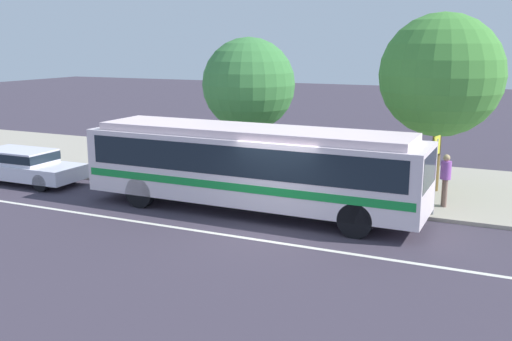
{
  "coord_description": "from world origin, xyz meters",
  "views": [
    {
      "loc": [
        6.3,
        -14.69,
        5.28
      ],
      "look_at": [
        -1.29,
        1.89,
        1.3
      ],
      "focal_mm": 41.06,
      "sensor_mm": 36.0,
      "label": 1
    }
  ],
  "objects_px": {
    "transit_bus": "(251,163)",
    "pedestrian_standing_by_tree": "(353,174)",
    "bus_stop_sign": "(436,165)",
    "pedestrian_waiting_near_sign": "(315,173)",
    "street_tree_near_stop": "(249,85)",
    "sedan_behind_bus": "(22,164)",
    "street_tree_mid_block": "(441,75)",
    "pedestrian_walking_along_curb": "(445,176)"
  },
  "relations": [
    {
      "from": "pedestrian_walking_along_curb",
      "to": "sedan_behind_bus",
      "type": "bearing_deg",
      "value": -169.39
    },
    {
      "from": "pedestrian_walking_along_curb",
      "to": "bus_stop_sign",
      "type": "bearing_deg",
      "value": -99.77
    },
    {
      "from": "pedestrian_walking_along_curb",
      "to": "bus_stop_sign",
      "type": "xyz_separation_m",
      "value": [
        -0.19,
        -1.11,
        0.57
      ]
    },
    {
      "from": "transit_bus",
      "to": "pedestrian_walking_along_curb",
      "type": "distance_m",
      "value": 6.24
    },
    {
      "from": "transit_bus",
      "to": "sedan_behind_bus",
      "type": "xyz_separation_m",
      "value": [
        -9.69,
        -0.07,
        -0.86
      ]
    },
    {
      "from": "pedestrian_waiting_near_sign",
      "to": "bus_stop_sign",
      "type": "distance_m",
      "value": 3.92
    },
    {
      "from": "transit_bus",
      "to": "street_tree_near_stop",
      "type": "distance_m",
      "value": 5.52
    },
    {
      "from": "sedan_behind_bus",
      "to": "street_tree_near_stop",
      "type": "relative_size",
      "value": 0.87
    },
    {
      "from": "sedan_behind_bus",
      "to": "pedestrian_standing_by_tree",
      "type": "height_order",
      "value": "pedestrian_standing_by_tree"
    },
    {
      "from": "pedestrian_waiting_near_sign",
      "to": "pedestrian_walking_along_curb",
      "type": "xyz_separation_m",
      "value": [
        4.06,
        1.03,
        0.06
      ]
    },
    {
      "from": "pedestrian_waiting_near_sign",
      "to": "transit_bus",
      "type": "bearing_deg",
      "value": -130.53
    },
    {
      "from": "bus_stop_sign",
      "to": "street_tree_mid_block",
      "type": "distance_m",
      "value": 4.02
    },
    {
      "from": "sedan_behind_bus",
      "to": "street_tree_near_stop",
      "type": "height_order",
      "value": "street_tree_near_stop"
    },
    {
      "from": "pedestrian_standing_by_tree",
      "to": "street_tree_mid_block",
      "type": "distance_m",
      "value": 4.79
    },
    {
      "from": "pedestrian_walking_along_curb",
      "to": "street_tree_near_stop",
      "type": "bearing_deg",
      "value": 167.07
    },
    {
      "from": "street_tree_near_stop",
      "to": "pedestrian_walking_along_curb",
      "type": "bearing_deg",
      "value": -12.93
    },
    {
      "from": "bus_stop_sign",
      "to": "street_tree_near_stop",
      "type": "distance_m",
      "value": 8.39
    },
    {
      "from": "pedestrian_waiting_near_sign",
      "to": "street_tree_near_stop",
      "type": "height_order",
      "value": "street_tree_near_stop"
    },
    {
      "from": "transit_bus",
      "to": "sedan_behind_bus",
      "type": "bearing_deg",
      "value": -179.61
    },
    {
      "from": "pedestrian_standing_by_tree",
      "to": "street_tree_near_stop",
      "type": "height_order",
      "value": "street_tree_near_stop"
    },
    {
      "from": "pedestrian_walking_along_curb",
      "to": "street_tree_mid_block",
      "type": "relative_size",
      "value": 0.27
    },
    {
      "from": "pedestrian_walking_along_curb",
      "to": "street_tree_mid_block",
      "type": "bearing_deg",
      "value": 106.43
    },
    {
      "from": "bus_stop_sign",
      "to": "street_tree_near_stop",
      "type": "height_order",
      "value": "street_tree_near_stop"
    },
    {
      "from": "pedestrian_waiting_near_sign",
      "to": "street_tree_mid_block",
      "type": "bearing_deg",
      "value": 41.24
    },
    {
      "from": "sedan_behind_bus",
      "to": "bus_stop_sign",
      "type": "height_order",
      "value": "bus_stop_sign"
    },
    {
      "from": "pedestrian_walking_along_curb",
      "to": "street_tree_near_stop",
      "type": "height_order",
      "value": "street_tree_near_stop"
    },
    {
      "from": "transit_bus",
      "to": "pedestrian_waiting_near_sign",
      "type": "xyz_separation_m",
      "value": [
        1.5,
        1.76,
        -0.53
      ]
    },
    {
      "from": "pedestrian_waiting_near_sign",
      "to": "sedan_behind_bus",
      "type": "bearing_deg",
      "value": -170.74
    },
    {
      "from": "transit_bus",
      "to": "pedestrian_waiting_near_sign",
      "type": "height_order",
      "value": "transit_bus"
    },
    {
      "from": "bus_stop_sign",
      "to": "street_tree_mid_block",
      "type": "height_order",
      "value": "street_tree_mid_block"
    },
    {
      "from": "bus_stop_sign",
      "to": "street_tree_near_stop",
      "type": "bearing_deg",
      "value": 159.17
    },
    {
      "from": "street_tree_near_stop",
      "to": "pedestrian_waiting_near_sign",
      "type": "bearing_deg",
      "value": -36.98
    },
    {
      "from": "pedestrian_walking_along_curb",
      "to": "pedestrian_standing_by_tree",
      "type": "distance_m",
      "value": 2.94
    },
    {
      "from": "pedestrian_walking_along_curb",
      "to": "pedestrian_standing_by_tree",
      "type": "height_order",
      "value": "pedestrian_standing_by_tree"
    },
    {
      "from": "bus_stop_sign",
      "to": "street_tree_mid_block",
      "type": "bearing_deg",
      "value": 97.34
    },
    {
      "from": "pedestrian_waiting_near_sign",
      "to": "bus_stop_sign",
      "type": "relative_size",
      "value": 0.66
    },
    {
      "from": "pedestrian_waiting_near_sign",
      "to": "pedestrian_standing_by_tree",
      "type": "bearing_deg",
      "value": 4.75
    },
    {
      "from": "transit_bus",
      "to": "pedestrian_standing_by_tree",
      "type": "bearing_deg",
      "value": 33.93
    },
    {
      "from": "pedestrian_standing_by_tree",
      "to": "street_tree_near_stop",
      "type": "bearing_deg",
      "value": 151.55
    },
    {
      "from": "bus_stop_sign",
      "to": "pedestrian_standing_by_tree",
      "type": "bearing_deg",
      "value": 176.07
    },
    {
      "from": "pedestrian_standing_by_tree",
      "to": "bus_stop_sign",
      "type": "xyz_separation_m",
      "value": [
        2.6,
        -0.18,
        0.57
      ]
    },
    {
      "from": "pedestrian_standing_by_tree",
      "to": "bus_stop_sign",
      "type": "relative_size",
      "value": 0.7
    }
  ]
}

